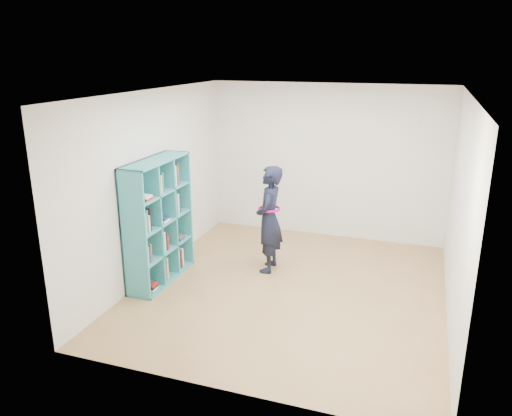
% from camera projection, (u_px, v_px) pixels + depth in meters
% --- Properties ---
extents(floor, '(4.50, 4.50, 0.00)m').
position_uv_depth(floor, '(290.00, 289.00, 6.76)').
color(floor, '#986E45').
rests_on(floor, ground).
extents(ceiling, '(4.50, 4.50, 0.00)m').
position_uv_depth(ceiling, '(294.00, 93.00, 5.98)').
color(ceiling, white).
rests_on(ceiling, wall_back).
extents(wall_left, '(0.02, 4.50, 2.60)m').
position_uv_depth(wall_left, '(154.00, 184.00, 6.99)').
color(wall_left, silver).
rests_on(wall_left, floor).
extents(wall_right, '(0.02, 4.50, 2.60)m').
position_uv_depth(wall_right, '(459.00, 213.00, 5.76)').
color(wall_right, silver).
rests_on(wall_right, floor).
extents(wall_back, '(4.00, 0.02, 2.60)m').
position_uv_depth(wall_back, '(326.00, 162.00, 8.41)').
color(wall_back, silver).
rests_on(wall_back, floor).
extents(wall_front, '(4.00, 0.02, 2.60)m').
position_uv_depth(wall_front, '(225.00, 265.00, 4.34)').
color(wall_front, silver).
rests_on(wall_front, floor).
extents(bookshelf, '(0.38, 1.29, 1.72)m').
position_uv_depth(bookshelf, '(157.00, 223.00, 6.83)').
color(bookshelf, teal).
rests_on(bookshelf, floor).
extents(person, '(0.42, 0.60, 1.56)m').
position_uv_depth(person, '(269.00, 219.00, 7.14)').
color(person, black).
rests_on(person, floor).
extents(smartphone, '(0.03, 0.09, 0.13)m').
position_uv_depth(smartphone, '(260.00, 210.00, 7.22)').
color(smartphone, silver).
rests_on(smartphone, person).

